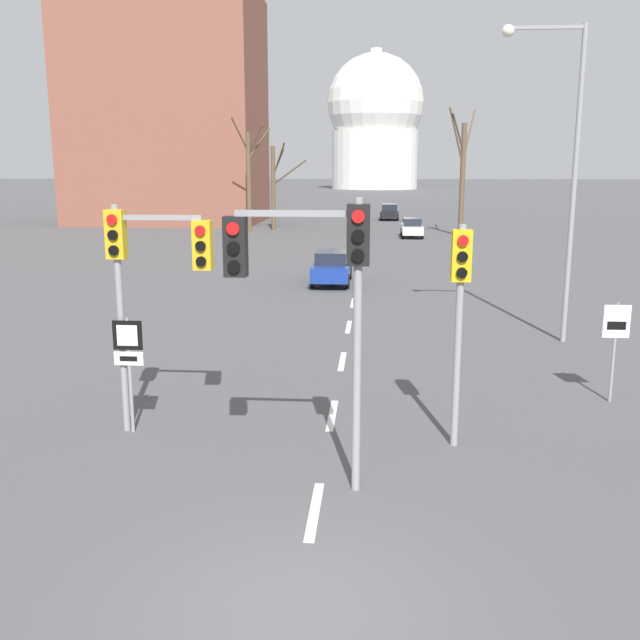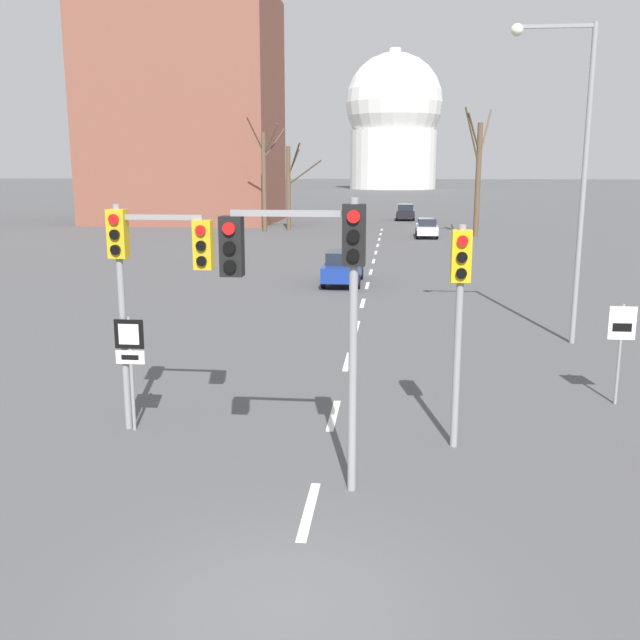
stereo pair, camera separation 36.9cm
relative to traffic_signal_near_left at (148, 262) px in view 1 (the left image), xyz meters
The scene contains 28 objects.
ground_plane 7.69m from the traffic_signal_near_left, 58.53° to the right, with size 800.00×800.00×0.00m, color #4C4C4F.
lane_stripe_0 5.97m from the traffic_signal_near_left, 42.30° to the right, with size 0.16×2.00×0.01m, color silver.
lane_stripe_1 5.16m from the traffic_signal_near_left, 19.24° to the left, with size 0.16×2.00×0.01m, color silver.
lane_stripe_2 7.62m from the traffic_signal_near_left, 58.12° to the left, with size 0.16×2.00×0.01m, color silver.
lane_stripe_3 11.40m from the traffic_signal_near_left, 70.77° to the left, with size 0.16×2.00×0.01m, color silver.
lane_stripe_4 15.57m from the traffic_signal_near_left, 76.37° to the left, with size 0.16×2.00×0.01m, color silver.
lane_stripe_5 19.89m from the traffic_signal_near_left, 79.48° to the left, with size 0.16×2.00×0.01m, color silver.
lane_stripe_6 24.27m from the traffic_signal_near_left, 81.44° to the left, with size 0.16×2.00×0.01m, color silver.
lane_stripe_7 28.69m from the traffic_signal_near_left, 82.79° to the left, with size 0.16×2.00×0.01m, color silver.
lane_stripe_8 33.13m from the traffic_signal_near_left, 83.77° to the left, with size 0.16×2.00×0.01m, color silver.
lane_stripe_9 37.58m from the traffic_signal_near_left, 84.52° to the left, with size 0.16×2.00×0.01m, color silver.
lane_stripe_10 42.05m from the traffic_signal_near_left, 85.11° to the left, with size 0.16×2.00×0.01m, color silver.
lane_stripe_11 46.52m from the traffic_signal_near_left, 85.58° to the left, with size 0.16×2.00×0.01m, color silver.
lane_stripe_12 50.99m from the traffic_signal_near_left, 85.97° to the left, with size 0.16×2.00×0.01m, color silver.
traffic_signal_near_left is the anchor object (origin of this frame).
traffic_signal_near_right 6.09m from the traffic_signal_near_left, ahead, with size 0.36×0.34×4.31m.
traffic_signal_centre_tall 4.27m from the traffic_signal_near_left, 34.64° to the right, with size 2.32×0.34×4.87m.
route_sign_post 1.93m from the traffic_signal_near_left, 167.67° to the right, with size 0.60×0.08×2.40m.
speed_limit_sign 10.50m from the traffic_signal_near_left, 15.18° to the left, with size 0.60×0.08×2.34m.
street_lamp_right 13.41m from the traffic_signal_near_left, 41.05° to the left, with size 2.45×0.36×9.42m.
sedan_near_left 63.58m from the traffic_signal_near_left, 84.77° to the left, with size 1.96×4.02×1.71m.
sedan_near_right 19.97m from the traffic_signal_near_left, 83.01° to the left, with size 1.76×4.57×1.57m.
sedan_mid_centre 44.36m from the traffic_signal_near_left, 80.54° to the left, with size 1.69×4.50×1.52m.
bare_tree_left_near 48.16m from the traffic_signal_near_left, 97.72° to the left, with size 2.94×2.37×9.55m.
bare_tree_right_near 46.55m from the traffic_signal_near_left, 76.04° to the left, with size 2.56×4.17×10.10m.
bare_tree_left_far 49.54m from the traffic_signal_near_left, 95.21° to the left, with size 3.26×3.15×7.55m.
capitol_dome 188.24m from the traffic_signal_near_left, 88.91° to the left, with size 26.12×26.12×36.89m.
apartment_block_left 61.05m from the traffic_signal_near_left, 105.66° to the left, with size 18.00×14.00×22.23m, color brown.
Camera 1 is at (0.91, -7.78, 5.30)m, focal length 40.00 mm.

